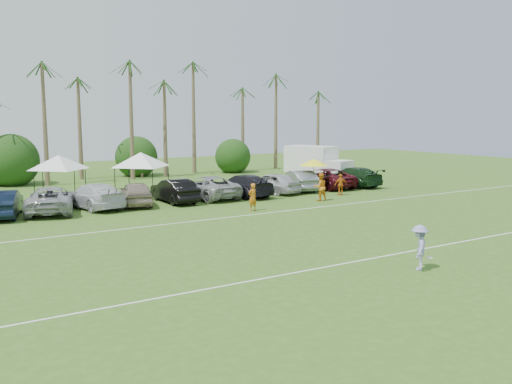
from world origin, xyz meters
TOP-DOWN VIEW (x-y plane):
  - ground at (0.00, 0.00)m, footprint 120.00×120.00m
  - field_lines at (0.00, 8.00)m, footprint 80.00×12.10m
  - palm_tree_4 at (-4.00, 38.00)m, footprint 2.40×2.40m
  - palm_tree_5 at (0.00, 38.00)m, footprint 2.40×2.40m
  - palm_tree_6 at (4.00, 38.00)m, footprint 2.40×2.40m
  - palm_tree_7 at (8.00, 38.00)m, footprint 2.40×2.40m
  - palm_tree_8 at (13.00, 38.00)m, footprint 2.40×2.40m
  - palm_tree_9 at (18.00, 38.00)m, footprint 2.40×2.40m
  - palm_tree_10 at (23.00, 38.00)m, footprint 2.40×2.40m
  - palm_tree_11 at (27.00, 38.00)m, footprint 2.40×2.40m
  - bush_tree_1 at (-6.00, 39.00)m, footprint 4.00×4.00m
  - bush_tree_2 at (6.00, 39.00)m, footprint 4.00×4.00m
  - bush_tree_3 at (16.00, 39.00)m, footprint 4.00×4.00m
  - sideline_player_a at (4.61, 15.25)m, footprint 0.72×0.54m
  - sideline_player_b at (11.07, 16.28)m, footprint 1.11×0.95m
  - sideline_player_c at (14.17, 17.61)m, footprint 1.05×0.67m
  - box_truck at (18.46, 25.75)m, footprint 3.97×6.75m
  - canopy_tent_left at (-4.43, 27.94)m, footprint 4.63×4.63m
  - canopy_tent_right at (1.22, 25.92)m, footprint 4.79×4.79m
  - market_umbrella at (13.83, 20.53)m, footprint 2.37×2.37m
  - frisbee_player at (2.66, -0.31)m, footprint 1.34×1.28m
  - parked_car_1 at (-9.38, 21.44)m, footprint 3.15×5.37m
  - parked_car_2 at (-6.56, 21.55)m, footprint 4.43×6.57m
  - parked_car_3 at (-3.75, 21.78)m, footprint 3.27×6.07m
  - parked_car_4 at (-0.94, 21.45)m, footprint 3.16×5.25m
  - parked_car_5 at (1.88, 21.30)m, footprint 1.82×5.09m
  - parked_car_6 at (4.69, 21.71)m, footprint 3.24×6.22m
  - parked_car_7 at (7.50, 21.24)m, footprint 2.86×5.95m
  - parked_car_8 at (10.32, 21.33)m, footprint 2.98×5.21m
  - parked_car_9 at (13.13, 21.57)m, footprint 3.05×5.36m
  - parked_car_10 at (15.94, 21.72)m, footprint 2.80×6.02m
  - parked_car_11 at (18.76, 21.28)m, footprint 2.46×5.81m

SIDE VIEW (x-z plane):
  - ground at x=0.00m, z-range 0.00..0.00m
  - field_lines at x=0.00m, z-range 0.00..0.01m
  - sideline_player_c at x=14.17m, z-range 0.00..1.67m
  - parked_car_1 at x=-9.38m, z-range 0.00..1.67m
  - parked_car_2 at x=-6.56m, z-range 0.00..1.67m
  - parked_car_3 at x=-3.75m, z-range 0.00..1.67m
  - parked_car_4 at x=-0.94m, z-range 0.00..1.67m
  - parked_car_5 at x=1.88m, z-range 0.00..1.67m
  - parked_car_6 at x=4.69m, z-range 0.00..1.67m
  - parked_car_7 at x=7.50m, z-range 0.00..1.67m
  - parked_car_8 at x=10.32m, z-range 0.00..1.67m
  - parked_car_9 at x=13.13m, z-range 0.00..1.67m
  - parked_car_10 at x=15.94m, z-range 0.00..1.67m
  - parked_car_11 at x=18.76m, z-range 0.00..1.67m
  - sideline_player_a at x=4.61m, z-range 0.00..1.79m
  - frisbee_player at x=2.66m, z-range 0.00..1.83m
  - sideline_player_b at x=11.07m, z-range 0.00..2.00m
  - box_truck at x=18.46m, z-range 0.11..3.39m
  - bush_tree_1 at x=-6.00m, z-range -0.20..3.80m
  - bush_tree_2 at x=6.00m, z-range -0.20..3.80m
  - bush_tree_3 at x=16.00m, z-range -0.20..3.80m
  - market_umbrella at x=13.83m, z-range 1.05..3.69m
  - canopy_tent_left at x=-4.43m, z-range 1.34..5.09m
  - canopy_tent_right at x=1.22m, z-range 1.38..5.26m
  - palm_tree_4 at x=-4.00m, z-range 3.03..11.93m
  - palm_tree_8 at x=13.00m, z-range 3.03..11.93m
  - palm_tree_5 at x=0.00m, z-range 3.40..13.30m
  - palm_tree_9 at x=18.00m, z-range 3.40..13.30m
  - palm_tree_6 at x=4.00m, z-range 3.76..14.66m
  - palm_tree_10 at x=23.00m, z-range 3.76..14.66m
  - palm_tree_7 at x=8.00m, z-range 4.11..16.01m
  - palm_tree_11 at x=27.00m, z-range 4.11..16.01m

